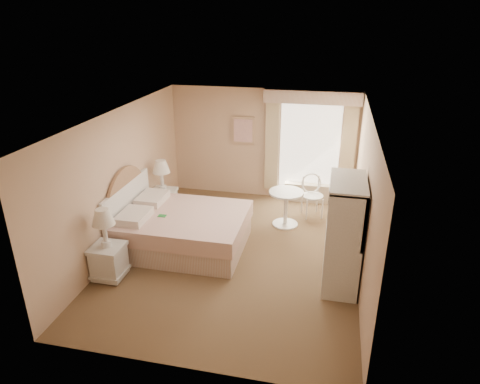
% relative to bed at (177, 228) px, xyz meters
% --- Properties ---
extents(room, '(4.21, 5.51, 2.51)m').
position_rel_bed_xyz_m(room, '(1.11, -0.03, 0.87)').
color(room, brown).
rests_on(room, ground).
extents(window, '(2.05, 0.22, 2.51)m').
position_rel_bed_xyz_m(window, '(2.16, 2.62, 0.96)').
color(window, white).
rests_on(window, room).
extents(framed_art, '(0.52, 0.04, 0.62)m').
position_rel_bed_xyz_m(framed_art, '(0.66, 2.68, 1.17)').
color(framed_art, tan).
rests_on(framed_art, room).
extents(bed, '(2.26, 1.78, 1.58)m').
position_rel_bed_xyz_m(bed, '(0.00, 0.00, 0.00)').
color(bed, tan).
rests_on(bed, room).
extents(nightstand_near, '(0.50, 0.50, 1.21)m').
position_rel_bed_xyz_m(nightstand_near, '(-0.73, -1.20, 0.08)').
color(nightstand_near, white).
rests_on(nightstand_near, room).
extents(nightstand_far, '(0.51, 0.51, 1.22)m').
position_rel_bed_xyz_m(nightstand_far, '(-0.73, 1.16, 0.08)').
color(nightstand_far, white).
rests_on(nightstand_far, room).
extents(round_table, '(0.69, 0.69, 0.73)m').
position_rel_bed_xyz_m(round_table, '(1.84, 1.29, 0.11)').
color(round_table, white).
rests_on(round_table, room).
extents(cafe_chair, '(0.57, 0.57, 0.91)m').
position_rel_bed_xyz_m(cafe_chair, '(2.31, 1.87, 0.15)').
color(cafe_chair, white).
rests_on(cafe_chair, room).
extents(armoire, '(0.53, 1.05, 1.75)m').
position_rel_bed_xyz_m(armoire, '(2.93, -0.53, 0.35)').
color(armoire, white).
rests_on(armoire, room).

